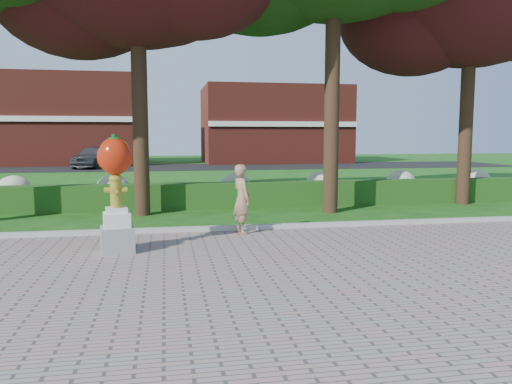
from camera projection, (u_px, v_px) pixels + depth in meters
ground at (243, 264)px, 8.92m from camera, size 100.00×100.00×0.00m
walkway at (304, 362)px, 5.01m from camera, size 40.00×14.00×0.04m
curb at (223, 229)px, 11.84m from camera, size 40.00×0.18×0.15m
lawn_hedge at (209, 196)px, 15.72m from camera, size 24.00×0.70×0.80m
hydrangea_row at (223, 187)px, 16.78m from camera, size 20.10×1.10×0.99m
street at (184, 167)px, 36.29m from camera, size 50.00×8.00×0.02m
building_left at (54, 120)px, 39.97m from camera, size 14.00×8.00×7.00m
building_right at (273, 125)px, 43.23m from camera, size 12.00×8.00×6.40m
hydrant_sculpture at (116, 190)px, 9.51m from camera, size 0.70×0.70×2.27m
woman at (242, 199)px, 11.44m from camera, size 0.54×0.67×1.59m
parked_car at (94, 157)px, 35.18m from camera, size 3.06×5.00×1.59m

